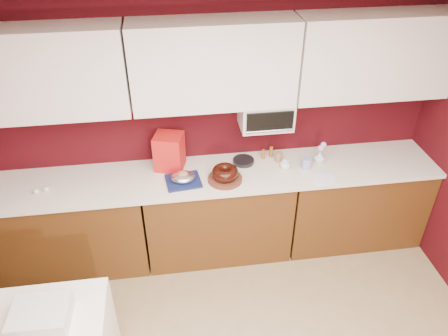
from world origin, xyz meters
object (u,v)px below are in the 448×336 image
object	(u,v)px
toaster_oven	(266,113)
newspaper_stack	(41,316)
pandoro_box	(169,152)
coffee_mug	(285,165)
bundt_cake	(225,173)
flower_vase	(320,156)
foil_ham_nest	(183,177)
blue_jar	(307,163)

from	to	relation	value
toaster_oven	newspaper_stack	bearing A→B (deg)	-140.42
pandoro_box	coffee_mug	world-z (taller)	pandoro_box
bundt_cake	coffee_mug	world-z (taller)	bundt_cake
flower_vase	newspaper_stack	xyz separation A→B (m)	(-2.23, -1.31, -0.15)
bundt_cake	newspaper_stack	distance (m)	1.77
toaster_oven	newspaper_stack	xyz separation A→B (m)	(-1.73, -1.43, -0.56)
flower_vase	coffee_mug	bearing A→B (deg)	-169.16
pandoro_box	newspaper_stack	distance (m)	1.69
pandoro_box	flower_vase	distance (m)	1.36
foil_ham_nest	flower_vase	world-z (taller)	flower_vase
flower_vase	foil_ham_nest	bearing A→B (deg)	-173.57
blue_jar	flower_vase	bearing A→B (deg)	29.12
toaster_oven	coffee_mug	world-z (taller)	toaster_oven
coffee_mug	foil_ham_nest	bearing A→B (deg)	-175.22
foil_ham_nest	coffee_mug	distance (m)	0.92
coffee_mug	flower_vase	distance (m)	0.34
flower_vase	newspaper_stack	distance (m)	2.59
bundt_cake	coffee_mug	bearing A→B (deg)	10.15
foil_ham_nest	newspaper_stack	xyz separation A→B (m)	(-0.97, -1.17, -0.14)
bundt_cake	foil_ham_nest	distance (m)	0.36
foil_ham_nest	blue_jar	xyz separation A→B (m)	(1.11, 0.06, -0.00)
foil_ham_nest	pandoro_box	xyz separation A→B (m)	(-0.10, 0.25, 0.11)
pandoro_box	blue_jar	size ratio (longest dim) A/B	3.12
flower_vase	blue_jar	bearing A→B (deg)	-150.88
toaster_oven	coffee_mug	size ratio (longest dim) A/B	5.11
foil_ham_nest	coffee_mug	xyz separation A→B (m)	(0.92, 0.08, -0.01)
toaster_oven	foil_ham_nest	world-z (taller)	toaster_oven
flower_vase	bundt_cake	bearing A→B (deg)	-169.59
pandoro_box	flower_vase	world-z (taller)	pandoro_box
blue_jar	newspaper_stack	bearing A→B (deg)	-149.36
foil_ham_nest	coffee_mug	bearing A→B (deg)	4.78
bundt_cake	blue_jar	world-z (taller)	bundt_cake
bundt_cake	foil_ham_nest	size ratio (longest dim) A/B	1.12
coffee_mug	blue_jar	xyz separation A→B (m)	(0.19, -0.02, 0.01)
toaster_oven	blue_jar	bearing A→B (deg)	-29.10
blue_jar	coffee_mug	bearing A→B (deg)	174.78
toaster_oven	foil_ham_nest	size ratio (longest dim) A/B	2.19
foil_ham_nest	pandoro_box	bearing A→B (deg)	111.95
pandoro_box	flower_vase	bearing A→B (deg)	11.84
pandoro_box	newspaper_stack	bearing A→B (deg)	-105.31
coffee_mug	newspaper_stack	xyz separation A→B (m)	(-1.89, -1.25, -0.13)
coffee_mug	flower_vase	xyz separation A→B (m)	(0.34, 0.06, 0.02)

